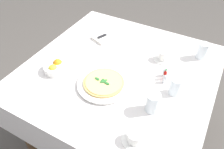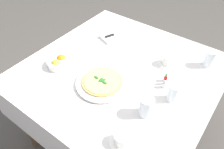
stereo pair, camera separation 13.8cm
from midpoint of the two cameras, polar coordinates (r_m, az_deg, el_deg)
The scene contains 15 objects.
ground_plane at distance 2.02m, azimuth 3.77°, elevation -14.87°, with size 8.00×8.00×0.00m, color #4C4742.
dining_table at distance 1.53m, azimuth 4.81°, elevation -2.39°, with size 1.20×1.20×0.75m.
pizza_plate at distance 1.34m, azimuth 0.40°, elevation -2.34°, with size 0.32×0.32×0.02m.
pizza at distance 1.33m, azimuth 0.40°, elevation -1.92°, with size 0.25×0.25×0.02m.
coffee_cup_left_edge at distance 1.09m, azimuth 6.43°, elevation -16.53°, with size 0.13×0.13×0.06m.
coffee_cup_far_right at distance 1.53m, azimuth 16.86°, elevation 3.36°, with size 0.13×0.13×0.07m.
water_glass_far_left at distance 1.30m, azimuth 18.54°, elevation -4.84°, with size 0.06×0.06×0.11m.
water_glass_near_right at distance 1.19m, azimuth 12.20°, elevation -8.53°, with size 0.08×0.08×0.12m.
water_glass_near_left at distance 1.61m, azimuth 26.20°, elevation 3.45°, with size 0.07×0.07×0.12m.
napkin_folded at distance 1.75m, azimuth 3.06°, elevation 9.93°, with size 0.25×0.20×0.02m.
dinner_knife at distance 1.74m, azimuth 3.15°, elevation 10.34°, with size 0.19×0.09×0.01m.
citrus_bowl at distance 1.49m, azimuth -11.05°, elevation 2.98°, with size 0.15×0.15×0.07m.
hot_sauce_bottle at distance 1.38m, azimuth 16.46°, elevation -1.51°, with size 0.02×0.02×0.08m.
salt_shaker at distance 1.41m, azimuth 16.49°, elevation -0.96°, with size 0.03×0.03×0.06m.
pepper_shaker at distance 1.37m, azimuth 16.29°, elevation -2.62°, with size 0.03×0.03×0.06m.
Camera 2 is at (-0.90, -0.59, 1.71)m, focal length 35.31 mm.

